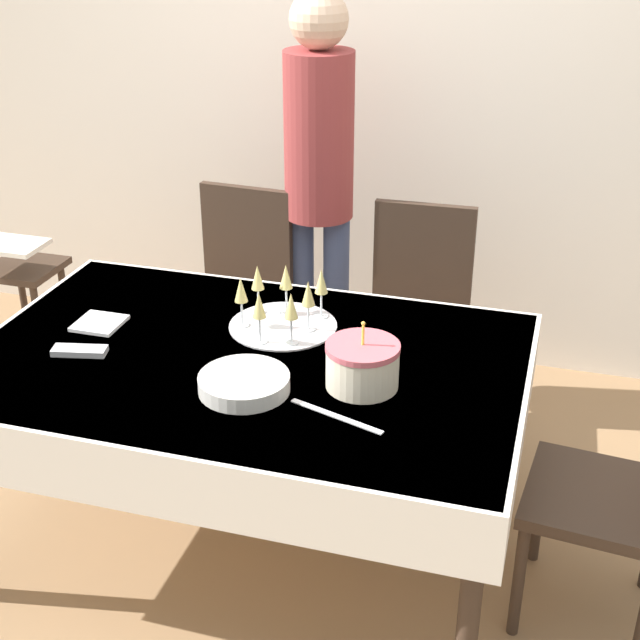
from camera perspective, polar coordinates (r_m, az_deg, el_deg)
ground_plane at (r=3.22m, az=-4.24°, el=-14.01°), size 12.00×12.00×0.00m
wall_back at (r=4.05m, az=3.24°, el=15.95°), size 8.00×0.05×2.70m
dining_table at (r=2.84m, az=-4.67°, el=-4.09°), size 1.74×1.13×0.74m
dining_chair_far_left at (r=3.75m, az=-5.26°, el=1.72°), size 0.45×0.45×0.95m
dining_chair_far_right at (r=3.57m, az=6.19°, el=0.28°), size 0.43×0.43×0.95m
dining_chair_right_end at (r=2.77m, az=19.37°, el=-9.67°), size 0.46×0.46×0.95m
birthday_cake at (r=2.60m, az=2.73°, el=-2.91°), size 0.22×0.22×0.21m
champagne_tray at (r=2.93m, az=-2.47°, el=0.97°), size 0.36×0.36×0.18m
plate_stack_main at (r=2.60m, az=-4.88°, el=-4.05°), size 0.27×0.27×0.05m
cake_knife at (r=2.48m, az=1.04°, el=-6.17°), size 0.29×0.11×0.00m
fork_pile at (r=2.89m, az=-15.13°, el=-1.91°), size 0.18×0.09×0.02m
napkin_pile at (r=3.06m, az=-13.94°, el=-0.20°), size 0.15×0.15×0.01m
person_standing at (r=3.63m, az=-0.07°, el=9.85°), size 0.28×0.28×1.72m
high_chair at (r=4.13m, az=-18.45°, el=2.18°), size 0.33×0.35×0.71m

